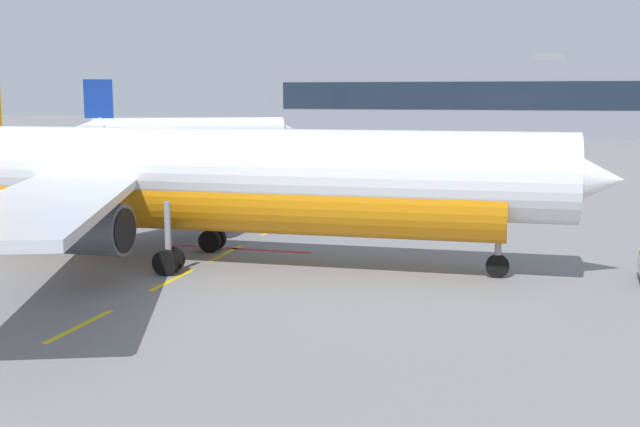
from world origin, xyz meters
TOP-DOWN VIEW (x-y plane):
  - apron_paint_markings at (18.00, 38.08)m, footprint 8.00×98.67m
  - airliner_foreground at (18.63, 18.66)m, footprint 34.76×34.61m
  - airliner_mid_left at (-10.19, 76.01)m, footprint 25.87×24.52m
  - terminal_satellite at (21.22, 142.71)m, footprint 79.27×26.42m

SIDE VIEW (x-z plane):
  - apron_paint_markings at x=18.00m, z-range 0.00..0.01m
  - airliner_mid_left at x=-10.19m, z-range -1.67..7.82m
  - airliner_foreground at x=18.63m, z-range -2.15..10.05m
  - terminal_satellite at x=21.22m, z-range -0.79..14.40m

